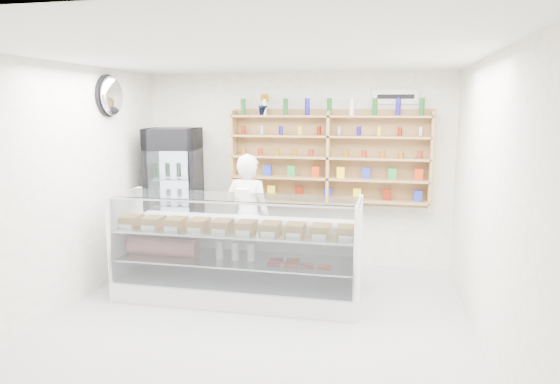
# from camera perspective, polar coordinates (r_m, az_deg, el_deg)

# --- Properties ---
(room) EXTENTS (5.00, 5.00, 5.00)m
(room) POSITION_cam_1_polar(r_m,az_deg,el_deg) (4.97, -3.31, -0.85)
(room) COLOR #B5B6BB
(room) RESTS_ON ground
(display_counter) EXTENTS (2.93, 0.88, 1.28)m
(display_counter) POSITION_cam_1_polar(r_m,az_deg,el_deg) (6.14, -4.91, -8.93)
(display_counter) COLOR white
(display_counter) RESTS_ON floor
(shop_worker) EXTENTS (0.66, 0.47, 1.71)m
(shop_worker) POSITION_cam_1_polar(r_m,az_deg,el_deg) (6.70, -3.68, -2.87)
(shop_worker) COLOR silver
(shop_worker) RESTS_ON floor
(drinks_cooler) EXTENTS (0.83, 0.82, 2.01)m
(drinks_cooler) POSITION_cam_1_polar(r_m,az_deg,el_deg) (7.45, -11.92, -0.57)
(drinks_cooler) COLOR black
(drinks_cooler) RESTS_ON floor
(wall_shelving) EXTENTS (2.84, 0.28, 1.33)m
(wall_shelving) POSITION_cam_1_polar(r_m,az_deg,el_deg) (7.13, 5.56, 3.90)
(wall_shelving) COLOR #A9884F
(wall_shelving) RESTS_ON back_wall
(potted_plant) EXTENTS (0.18, 0.16, 0.30)m
(potted_plant) POSITION_cam_1_polar(r_m,az_deg,el_deg) (7.26, -1.86, 9.97)
(potted_plant) COLOR #1E6626
(potted_plant) RESTS_ON wall_shelving
(security_mirror) EXTENTS (0.15, 0.50, 0.50)m
(security_mirror) POSITION_cam_1_polar(r_m,az_deg,el_deg) (6.86, -18.68, 10.37)
(security_mirror) COLOR silver
(security_mirror) RESTS_ON left_wall
(wall_sign) EXTENTS (0.62, 0.03, 0.20)m
(wall_sign) POSITION_cam_1_polar(r_m,az_deg,el_deg) (7.18, 13.07, 10.57)
(wall_sign) COLOR white
(wall_sign) RESTS_ON back_wall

